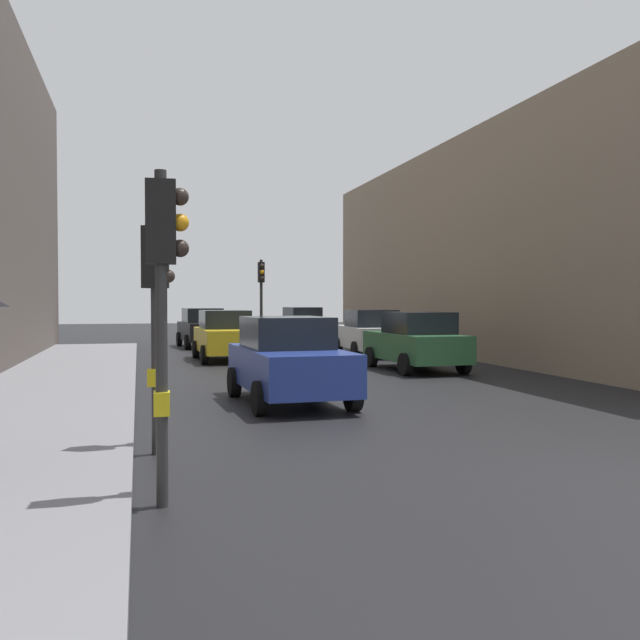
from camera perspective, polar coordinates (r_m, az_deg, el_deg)
name	(u,v)px	position (r m, az deg, el deg)	size (l,w,h in m)	color
ground_plane	(630,478)	(9.21, 23.91, -11.67)	(120.00, 120.00, 0.00)	black
sidewalk_kerb	(31,416)	(13.29, -22.44, -7.25)	(3.49, 40.00, 0.16)	gray
building_facade_right	(582,252)	(30.11, 20.56, 5.21)	(12.00, 27.19, 8.11)	gray
traffic_light_near_left	(164,275)	(7.23, -12.60, 3.57)	(0.43, 0.25, 3.40)	#2D2D2D
traffic_light_near_right	(157,292)	(9.72, -13.12, 2.23)	(0.45, 0.35, 3.20)	#2D2D2D
traffic_light_far_median	(261,288)	(29.08, -4.79, 2.59)	(0.25, 0.43, 3.80)	#2D2D2D
car_yellow_taxi	(226,335)	(24.83, -7.69, -1.25)	(2.11, 4.24, 1.76)	yellow
car_blue_van	(289,360)	(14.37, -2.57, -3.28)	(2.15, 4.27, 1.76)	navy
car_silver_hatchback	(301,324)	(37.32, -1.54, -0.31)	(2.27, 4.33, 1.76)	#BCBCC1
car_dark_suv	(203,328)	(32.16, -9.49, -0.62)	(2.26, 4.32, 1.76)	black
car_green_estate	(416,341)	(21.21, 7.81, -1.73)	(2.13, 4.26, 1.76)	#2D6038
car_white_compact	(370,333)	(26.64, 4.07, -1.05)	(2.18, 4.28, 1.76)	silver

